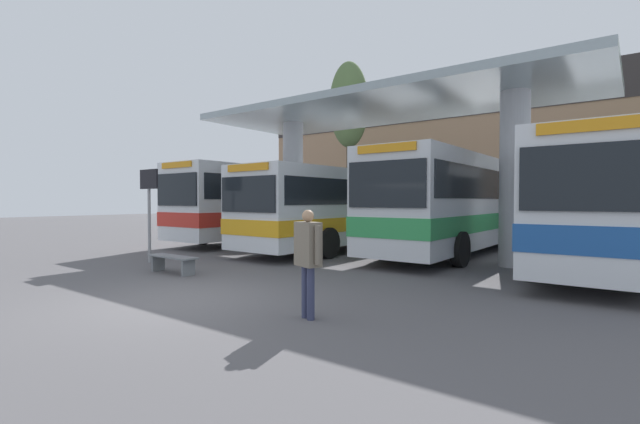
{
  "coord_description": "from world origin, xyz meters",
  "views": [
    {
      "loc": [
        7.07,
        -4.86,
        1.92
      ],
      "look_at": [
        0.0,
        4.62,
        1.6
      ],
      "focal_mm": 24.0,
      "sensor_mm": 36.0,
      "label": 1
    }
  ],
  "objects_px": {
    "info_sign_platform": "(149,196)",
    "poplar_tree_behind_left": "(349,106)",
    "waiting_bench_near_pillar": "(173,260)",
    "pedestrian_waiting": "(308,252)",
    "transit_bus_right_bay": "(460,201)",
    "transit_bus_center_bay": "(359,205)",
    "transit_bus_far_right_bay": "(605,201)",
    "transit_bus_left_bay": "(278,201)"
  },
  "relations": [
    {
      "from": "transit_bus_left_bay",
      "to": "transit_bus_far_right_bay",
      "type": "height_order",
      "value": "transit_bus_left_bay"
    },
    {
      "from": "transit_bus_left_bay",
      "to": "transit_bus_far_right_bay",
      "type": "bearing_deg",
      "value": 176.51
    },
    {
      "from": "waiting_bench_near_pillar",
      "to": "poplar_tree_behind_left",
      "type": "xyz_separation_m",
      "value": [
        -5.45,
        16.98,
        7.75
      ]
    },
    {
      "from": "waiting_bench_near_pillar",
      "to": "poplar_tree_behind_left",
      "type": "distance_m",
      "value": 19.44
    },
    {
      "from": "transit_bus_right_bay",
      "to": "poplar_tree_behind_left",
      "type": "bearing_deg",
      "value": -37.76
    },
    {
      "from": "info_sign_platform",
      "to": "transit_bus_left_bay",
      "type": "bearing_deg",
      "value": 103.27
    },
    {
      "from": "pedestrian_waiting",
      "to": "waiting_bench_near_pillar",
      "type": "bearing_deg",
      "value": -173.6
    },
    {
      "from": "transit_bus_center_bay",
      "to": "info_sign_platform",
      "type": "bearing_deg",
      "value": 72.04
    },
    {
      "from": "transit_bus_center_bay",
      "to": "waiting_bench_near_pillar",
      "type": "distance_m",
      "value": 8.73
    },
    {
      "from": "waiting_bench_near_pillar",
      "to": "info_sign_platform",
      "type": "distance_m",
      "value": 2.95
    },
    {
      "from": "transit_bus_center_bay",
      "to": "waiting_bench_near_pillar",
      "type": "bearing_deg",
      "value": 88.24
    },
    {
      "from": "info_sign_platform",
      "to": "transit_bus_center_bay",
      "type": "bearing_deg",
      "value": 70.91
    },
    {
      "from": "transit_bus_left_bay",
      "to": "info_sign_platform",
      "type": "bearing_deg",
      "value": 102.75
    },
    {
      "from": "poplar_tree_behind_left",
      "to": "waiting_bench_near_pillar",
      "type": "bearing_deg",
      "value": -72.2
    },
    {
      "from": "transit_bus_far_right_bay",
      "to": "info_sign_platform",
      "type": "xyz_separation_m",
      "value": [
        -11.34,
        -7.29,
        0.16
      ]
    },
    {
      "from": "pedestrian_waiting",
      "to": "transit_bus_right_bay",
      "type": "bearing_deg",
      "value": 114.89
    },
    {
      "from": "transit_bus_right_bay",
      "to": "transit_bus_far_right_bay",
      "type": "height_order",
      "value": "transit_bus_right_bay"
    },
    {
      "from": "transit_bus_right_bay",
      "to": "transit_bus_far_right_bay",
      "type": "relative_size",
      "value": 1.01
    },
    {
      "from": "transit_bus_far_right_bay",
      "to": "poplar_tree_behind_left",
      "type": "distance_m",
      "value": 18.13
    },
    {
      "from": "transit_bus_center_bay",
      "to": "waiting_bench_near_pillar",
      "type": "height_order",
      "value": "transit_bus_center_bay"
    },
    {
      "from": "transit_bus_center_bay",
      "to": "pedestrian_waiting",
      "type": "distance_m",
      "value": 11.14
    },
    {
      "from": "transit_bus_right_bay",
      "to": "waiting_bench_near_pillar",
      "type": "xyz_separation_m",
      "value": [
        -4.52,
        -9.16,
        -1.57
      ]
    },
    {
      "from": "transit_bus_left_bay",
      "to": "pedestrian_waiting",
      "type": "height_order",
      "value": "transit_bus_left_bay"
    },
    {
      "from": "transit_bus_center_bay",
      "to": "transit_bus_right_bay",
      "type": "xyz_separation_m",
      "value": [
        4.09,
        0.54,
        0.19
      ]
    },
    {
      "from": "info_sign_platform",
      "to": "poplar_tree_behind_left",
      "type": "distance_m",
      "value": 17.61
    },
    {
      "from": "transit_bus_right_bay",
      "to": "poplar_tree_behind_left",
      "type": "distance_m",
      "value": 14.1
    },
    {
      "from": "transit_bus_far_right_bay",
      "to": "pedestrian_waiting",
      "type": "bearing_deg",
      "value": 68.56
    },
    {
      "from": "waiting_bench_near_pillar",
      "to": "transit_bus_right_bay",
      "type": "bearing_deg",
      "value": 63.72
    },
    {
      "from": "transit_bus_left_bay",
      "to": "pedestrian_waiting",
      "type": "distance_m",
      "value": 13.96
    },
    {
      "from": "transit_bus_center_bay",
      "to": "info_sign_platform",
      "type": "height_order",
      "value": "transit_bus_center_bay"
    },
    {
      "from": "transit_bus_center_bay",
      "to": "transit_bus_far_right_bay",
      "type": "bearing_deg",
      "value": 177.27
    },
    {
      "from": "transit_bus_left_bay",
      "to": "transit_bus_center_bay",
      "type": "bearing_deg",
      "value": 178.15
    },
    {
      "from": "info_sign_platform",
      "to": "pedestrian_waiting",
      "type": "distance_m",
      "value": 8.15
    },
    {
      "from": "waiting_bench_near_pillar",
      "to": "transit_bus_left_bay",
      "type": "bearing_deg",
      "value": 115.56
    },
    {
      "from": "transit_bus_right_bay",
      "to": "info_sign_platform",
      "type": "bearing_deg",
      "value": 51.35
    },
    {
      "from": "transit_bus_center_bay",
      "to": "pedestrian_waiting",
      "type": "relative_size",
      "value": 7.08
    },
    {
      "from": "transit_bus_right_bay",
      "to": "poplar_tree_behind_left",
      "type": "relative_size",
      "value": 1.06
    },
    {
      "from": "waiting_bench_near_pillar",
      "to": "info_sign_platform",
      "type": "relative_size",
      "value": 0.58
    },
    {
      "from": "transit_bus_left_bay",
      "to": "info_sign_platform",
      "type": "relative_size",
      "value": 4.01
    },
    {
      "from": "poplar_tree_behind_left",
      "to": "transit_bus_far_right_bay",
      "type": "bearing_deg",
      "value": -31.66
    },
    {
      "from": "waiting_bench_near_pillar",
      "to": "pedestrian_waiting",
      "type": "bearing_deg",
      "value": -12.85
    },
    {
      "from": "waiting_bench_near_pillar",
      "to": "poplar_tree_behind_left",
      "type": "bearing_deg",
      "value": 107.8
    }
  ]
}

